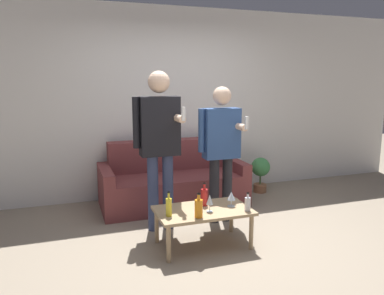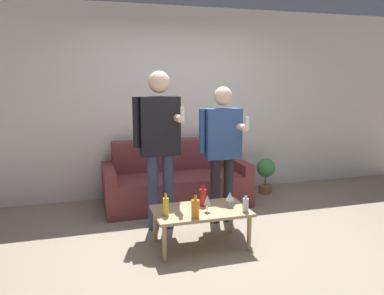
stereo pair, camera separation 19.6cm
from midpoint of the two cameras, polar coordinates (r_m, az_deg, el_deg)
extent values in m
plane|color=gray|center=(3.98, 3.20, -14.84)|extent=(16.00, 16.00, 0.00)
cube|color=silver|center=(5.48, -4.50, 6.77)|extent=(8.00, 0.06, 2.70)
cube|color=brown|center=(5.02, -3.59, -6.80)|extent=(1.65, 0.62, 0.42)
cube|color=brown|center=(5.36, -4.85, -3.32)|extent=(1.65, 0.24, 0.85)
cube|color=brown|center=(4.96, -14.05, -6.39)|extent=(0.14, 0.87, 0.57)
cube|color=brown|center=(5.40, 5.27, -4.75)|extent=(0.14, 0.87, 0.57)
cube|color=tan|center=(3.84, 0.22, -9.61)|extent=(0.96, 0.57, 0.03)
cylinder|color=tan|center=(3.60, -5.19, -14.48)|extent=(0.04, 0.04, 0.36)
cylinder|color=tan|center=(3.87, 7.55, -12.67)|extent=(0.04, 0.04, 0.36)
cylinder|color=tan|center=(4.02, -6.82, -11.78)|extent=(0.04, 0.04, 0.36)
cylinder|color=tan|center=(4.27, 4.71, -10.40)|extent=(0.04, 0.04, 0.36)
cylinder|color=orange|center=(3.60, -0.55, -9.31)|extent=(0.08, 0.08, 0.17)
cylinder|color=orange|center=(3.56, -0.56, -7.49)|extent=(0.03, 0.03, 0.07)
cylinder|color=black|center=(3.55, -0.56, -7.07)|extent=(0.03, 0.03, 0.01)
cylinder|color=yellow|center=(3.64, -5.11, -9.08)|extent=(0.06, 0.06, 0.18)
cylinder|color=yellow|center=(3.61, -5.14, -7.26)|extent=(0.02, 0.02, 0.07)
cylinder|color=black|center=(3.60, -5.15, -6.83)|extent=(0.03, 0.03, 0.01)
cylinder|color=silver|center=(3.81, 7.00, -8.58)|extent=(0.06, 0.06, 0.14)
cylinder|color=silver|center=(3.78, 7.03, -7.23)|extent=(0.02, 0.02, 0.05)
cylinder|color=black|center=(3.77, 7.04, -6.94)|extent=(0.03, 0.03, 0.01)
cylinder|color=#B21E1E|center=(3.92, 0.44, -7.62)|extent=(0.07, 0.07, 0.18)
cylinder|color=#B21E1E|center=(3.88, 0.44, -5.89)|extent=(0.03, 0.03, 0.07)
cylinder|color=black|center=(3.87, 0.44, -5.49)|extent=(0.03, 0.03, 0.01)
cylinder|color=silver|center=(3.93, 4.55, -8.90)|extent=(0.08, 0.08, 0.01)
cylinder|color=silver|center=(3.92, 4.56, -8.42)|extent=(0.01, 0.01, 0.06)
cone|color=silver|center=(3.90, 4.58, -7.35)|extent=(0.08, 0.08, 0.09)
cylinder|color=silver|center=(3.77, 1.20, -9.73)|extent=(0.06, 0.06, 0.01)
cylinder|color=silver|center=(3.76, 1.21, -9.18)|extent=(0.01, 0.01, 0.07)
cone|color=silver|center=(3.73, 1.21, -7.94)|extent=(0.07, 0.07, 0.10)
cylinder|color=navy|center=(4.25, -7.27, -6.95)|extent=(0.12, 0.12, 0.86)
cylinder|color=navy|center=(4.29, -5.00, -6.76)|extent=(0.12, 0.12, 0.86)
cube|color=black|center=(4.11, -6.33, 3.23)|extent=(0.43, 0.19, 0.65)
sphere|color=beige|center=(4.08, -6.47, 9.90)|extent=(0.24, 0.24, 0.24)
cylinder|color=black|center=(4.06, -9.87, 3.74)|extent=(0.08, 0.08, 0.55)
cylinder|color=beige|center=(4.00, -3.48, 4.48)|extent=(0.08, 0.29, 0.08)
cube|color=white|center=(3.83, -2.79, 5.12)|extent=(0.03, 0.03, 0.14)
cylinder|color=#232328|center=(4.47, 2.14, -6.56)|extent=(0.12, 0.12, 0.78)
cylinder|color=#232328|center=(4.53, 4.13, -6.35)|extent=(0.12, 0.12, 0.78)
cube|color=#2D4C84|center=(4.35, 3.23, 2.16)|extent=(0.42, 0.18, 0.58)
sphere|color=beige|center=(4.31, 3.29, 7.85)|extent=(0.21, 0.21, 0.21)
cylinder|color=#2D4C84|center=(4.26, 0.15, 2.59)|extent=(0.08, 0.08, 0.50)
cylinder|color=beige|center=(4.29, 6.00, 3.18)|extent=(0.08, 0.27, 0.08)
cube|color=white|center=(4.13, 6.97, 3.73)|extent=(0.03, 0.03, 0.14)
cylinder|color=#936042|center=(5.79, 9.36, -6.11)|extent=(0.19, 0.19, 0.12)
cylinder|color=#476B38|center=(5.75, 9.40, -4.72)|extent=(0.02, 0.02, 0.17)
sphere|color=#428E4C|center=(5.71, 9.45, -2.95)|extent=(0.28, 0.28, 0.28)
camera|label=1|loc=(0.10, -91.36, -0.25)|focal=35.00mm
camera|label=2|loc=(0.10, 88.64, 0.25)|focal=35.00mm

